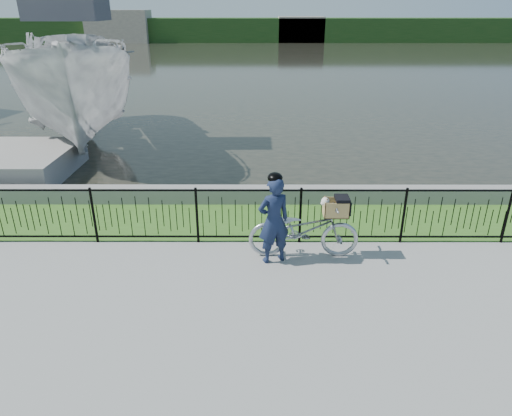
{
  "coord_description": "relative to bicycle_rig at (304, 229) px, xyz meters",
  "views": [
    {
      "loc": [
        0.16,
        -6.41,
        4.26
      ],
      "look_at": [
        0.14,
        1.0,
        1.0
      ],
      "focal_mm": 32.0,
      "sensor_mm": 36.0,
      "label": 1
    }
  ],
  "objects": [
    {
      "name": "quay_wall",
      "position": [
        -1.03,
        2.53,
        -0.34
      ],
      "size": [
        60.0,
        0.3,
        0.4
      ],
      "primitive_type": "cube",
      "color": "gray",
      "rests_on": "ground"
    },
    {
      "name": "water",
      "position": [
        -1.03,
        31.93,
        -0.54
      ],
      "size": [
        120.0,
        120.0,
        0.0
      ],
      "primitive_type": "plane",
      "color": "#29281F",
      "rests_on": "ground"
    },
    {
      "name": "fence",
      "position": [
        -1.03,
        0.53,
        0.03
      ],
      "size": [
        14.0,
        0.06,
        1.15
      ],
      "primitive_type": null,
      "color": "black",
      "rests_on": "ground"
    },
    {
      "name": "ground",
      "position": [
        -1.03,
        -1.07,
        -0.54
      ],
      "size": [
        120.0,
        120.0,
        0.0
      ],
      "primitive_type": "plane",
      "color": "gray",
      "rests_on": "ground"
    },
    {
      "name": "far_building_left",
      "position": [
        -19.03,
        56.93,
        1.46
      ],
      "size": [
        8.0,
        4.0,
        4.0
      ],
      "primitive_type": "cube",
      "color": "#A39483",
      "rests_on": "ground"
    },
    {
      "name": "far_building_right",
      "position": [
        4.97,
        57.43,
        1.06
      ],
      "size": [
        6.0,
        3.0,
        3.2
      ],
      "primitive_type": "cube",
      "color": "#A39483",
      "rests_on": "ground"
    },
    {
      "name": "grass_strip",
      "position": [
        -1.03,
        1.53,
        -0.54
      ],
      "size": [
        60.0,
        2.0,
        0.01
      ],
      "primitive_type": "cube",
      "color": "#386720",
      "rests_on": "ground"
    },
    {
      "name": "cyclist",
      "position": [
        -0.57,
        -0.2,
        0.3
      ],
      "size": [
        0.69,
        0.58,
        1.69
      ],
      "color": "#151F3B",
      "rests_on": "ground"
    },
    {
      "name": "far_treeline",
      "position": [
        -1.03,
        58.93,
        0.96
      ],
      "size": [
        120.0,
        6.0,
        3.0
      ],
      "primitive_type": "cube",
      "color": "#24461A",
      "rests_on": "ground"
    },
    {
      "name": "boat_near",
      "position": [
        -6.67,
        7.64,
        1.43
      ],
      "size": [
        6.5,
        10.21,
        5.49
      ],
      "color": "#B7B7B7",
      "rests_on": "water"
    },
    {
      "name": "bicycle_rig",
      "position": [
        0.0,
        0.0,
        0.0
      ],
      "size": [
        2.02,
        0.7,
        1.2
      ],
      "color": "#A3A8AF",
      "rests_on": "ground"
    }
  ]
}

